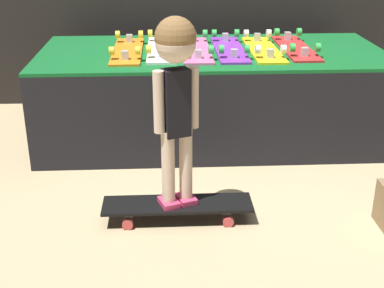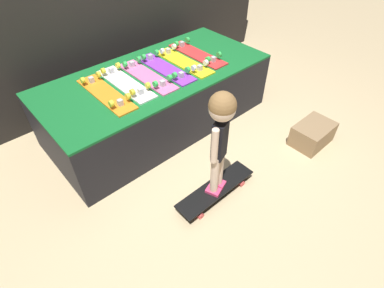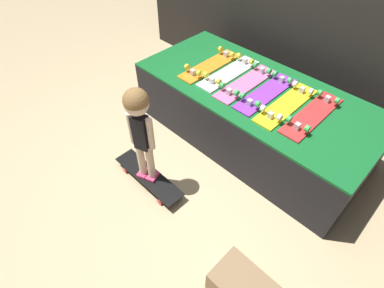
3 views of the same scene
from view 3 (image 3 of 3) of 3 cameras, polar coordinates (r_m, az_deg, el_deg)
ground_plane at (r=2.78m, az=2.13°, el=-5.25°), size 16.00×16.00×0.00m
display_rack at (r=2.96m, az=11.30°, el=5.66°), size 2.23×1.02×0.59m
skateboard_orange_on_rack at (r=3.03m, az=3.46°, el=14.81°), size 0.19×0.72×0.09m
skateboard_white_on_rack at (r=2.93m, az=7.07°, el=13.40°), size 0.19×0.72×0.09m
skateboard_pink_on_rack at (r=2.81m, az=10.21°, el=11.44°), size 0.19×0.72×0.09m
skateboard_purple_on_rack at (r=2.72m, az=13.91°, el=9.51°), size 0.19×0.72×0.09m
skateboard_yellow_on_rack at (r=2.64m, az=17.57°, el=7.25°), size 0.19×0.72×0.09m
skateboard_red_on_rack at (r=2.60m, az=21.95°, el=5.31°), size 0.19×0.72×0.09m
skateboard_on_floor at (r=2.68m, az=-8.28°, el=-6.16°), size 0.74×0.19×0.09m
child at (r=2.21m, az=-10.03°, el=4.40°), size 0.21×0.18×0.91m
storage_box at (r=2.19m, az=9.58°, el=-25.46°), size 0.40×0.28×0.21m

